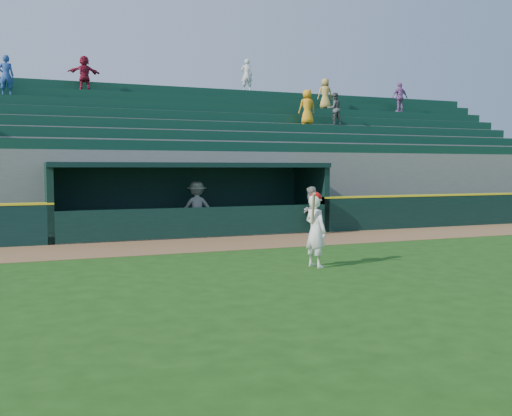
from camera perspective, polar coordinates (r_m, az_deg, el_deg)
The scene contains 9 objects.
ground at distance 12.66m, azimuth 2.68°, elevation -6.35°, with size 120.00×120.00×0.00m, color #1C4310.
warning_track at distance 17.19m, azimuth -4.05°, elevation -3.59°, with size 40.00×3.00×0.01m, color brown.
field_wall_right at distance 25.00m, azimuth 22.52°, elevation -0.14°, with size 15.50×0.30×1.20m, color black.
wall_stripe_right at distance 24.97m, azimuth 22.56°, elevation 1.30°, with size 15.50×0.32×0.06m, color yellow.
dugout_player_front at distance 19.65m, azimuth 5.48°, elevation -0.25°, with size 0.80×0.62×1.65m, color gray.
dugout_player_inside at distance 19.92m, azimuth -5.93°, elevation 0.05°, with size 1.17×0.67×1.82m, color #ABABA6.
dugout at distance 20.04m, azimuth -6.74°, elevation 1.35°, with size 9.40×2.80×2.46m.
stands at distance 24.47m, azimuth -9.53°, elevation 4.23°, with size 34.50×6.25×7.48m.
batter_at_plate at distance 13.16m, azimuth 5.98°, elevation -2.14°, with size 0.58×0.81×1.75m.
Camera 1 is at (-5.12, -11.35, 2.27)m, focal length 40.00 mm.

